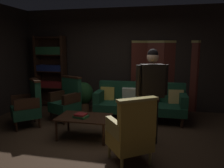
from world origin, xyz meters
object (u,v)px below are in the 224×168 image
Objects in this scene: armchair_wing_left at (28,105)px; book_green_cloth at (81,117)px; velvet_couch at (140,101)px; coffee_table at (84,119)px; armchair_wing_right at (67,100)px; armchair_gilt_accent at (131,132)px; potted_plant at (84,95)px; standing_figure at (152,88)px; bookshelf at (51,69)px; folding_screen at (171,75)px; book_red_leather at (81,115)px.

book_green_cloth is at bearing -16.72° from armchair_wing_left.
velvet_couch is 2.56m from armchair_wing_left.
coffee_table is 0.96× the size of armchair_wing_right.
book_green_cloth is at bearing -124.30° from velvet_couch.
armchair_gilt_accent is 2.87m from potted_plant.
armchair_gilt_accent is (0.07, -2.13, 0.03)m from velvet_couch.
book_green_cloth is (-0.04, -0.07, 0.07)m from coffee_table.
armchair_gilt_accent is 1.25m from book_green_cloth.
armchair_gilt_accent is at bearing -24.54° from armchair_wing_left.
standing_figure is at bearing -41.14° from potted_plant.
bookshelf is 1.97× the size of armchair_wing_right.
armchair_wing_left is (-3.08, -1.94, -0.50)m from folding_screen.
velvet_couch is at bearing -128.58° from folding_screen.
coffee_table is 0.13m from book_red_leather.
armchair_wing_right is 4.11× the size of book_green_cloth.
book_green_cloth is at bearing -51.61° from bookshelf.
armchair_wing_right is (0.64, 0.59, 0.00)m from armchair_wing_left.
folding_screen is 1.02× the size of bookshelf.
standing_figure is at bearing 3.64° from book_green_cloth.
armchair_wing_right is at bearing 125.95° from book_red_leather.
armchair_wing_left is (-2.41, 1.10, 0.00)m from armchair_gilt_accent.
velvet_couch reaches higher than coffee_table.
velvet_couch is at bearing 91.82° from armchair_gilt_accent.
standing_figure is (2.66, -0.33, 0.54)m from armchair_wing_left.
book_red_leather is (0.55, -1.70, 0.01)m from potted_plant.
armchair_wing_left is 4.11× the size of book_green_cloth.
bookshelf is at bearing 128.39° from book_green_cloth.
coffee_table is at bearing -69.99° from potted_plant.
armchair_wing_right is (-1.70, -0.43, 0.03)m from velvet_couch.
armchair_wing_right is at bearing 155.54° from standing_figure.
folding_screen is at bearing 77.66° from armchair_gilt_accent.
velvet_couch is at bearing 55.70° from book_green_cloth.
coffee_table is at bearing -179.64° from standing_figure.
coffee_table is 3.95× the size of book_green_cloth.
armchair_wing_left is 1.43m from book_green_cloth.
armchair_wing_right is at bearing -49.65° from bookshelf.
potted_plant is 3.21× the size of book_green_cloth.
potted_plant is at bearing 110.01° from coffee_table.
bookshelf is 2.85m from book_green_cloth.
folding_screen reaches higher than velvet_couch.
coffee_table is 0.11m from book_green_cloth.
book_red_leather is at bearing -124.30° from velvet_couch.
bookshelf reaches higher than book_red_leather.
book_red_leather is (1.36, -0.41, -0.01)m from armchair_wing_left.
bookshelf is (-3.43, -0.18, 0.10)m from folding_screen.
armchair_wing_left is 1.52m from potted_plant.
armchair_gilt_accent is at bearing -33.44° from book_red_leather.
armchair_wing_left is at bearing 163.28° from book_green_cloth.
book_red_leather is at bearing -54.05° from armchair_wing_right.
bookshelf is at bearing 157.80° from potted_plant.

